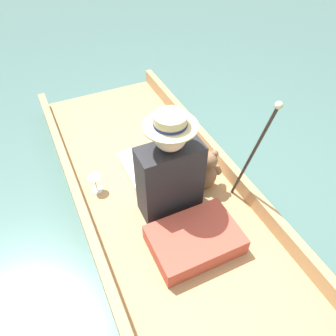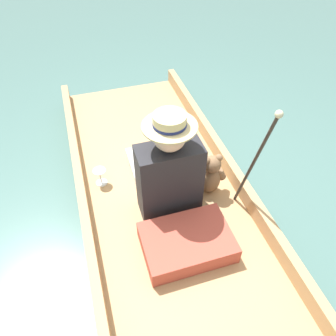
# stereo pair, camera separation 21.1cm
# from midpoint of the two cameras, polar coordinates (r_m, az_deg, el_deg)

# --- Properties ---
(ground_plane) EXTENTS (16.00, 16.00, 0.00)m
(ground_plane) POSITION_cam_midpoint_polar(r_m,az_deg,el_deg) (2.49, -2.95, -8.26)
(ground_plane) COLOR #476B66
(punt_boat) EXTENTS (1.19, 3.31, 0.27)m
(punt_boat) POSITION_cam_midpoint_polar(r_m,az_deg,el_deg) (2.43, -3.02, -7.06)
(punt_boat) COLOR tan
(punt_boat) RESTS_ON ground_plane
(seat_cushion) EXTENTS (0.56, 0.39, 0.13)m
(seat_cushion) POSITION_cam_midpoint_polar(r_m,az_deg,el_deg) (2.11, 1.77, -12.52)
(seat_cushion) COLOR #B24738
(seat_cushion) RESTS_ON punt_boat
(seated_person) EXTENTS (0.42, 0.75, 0.79)m
(seated_person) POSITION_cam_midpoint_polar(r_m,az_deg,el_deg) (2.20, -3.38, -0.57)
(seated_person) COLOR white
(seated_person) RESTS_ON punt_boat
(teddy_bear) EXTENTS (0.24, 0.14, 0.35)m
(teddy_bear) POSITION_cam_midpoint_polar(r_m,az_deg,el_deg) (2.37, 4.33, -0.64)
(teddy_bear) COLOR #846042
(teddy_bear) RESTS_ON punt_boat
(wine_glass) EXTENTS (0.10, 0.10, 0.14)m
(wine_glass) POSITION_cam_midpoint_polar(r_m,az_deg,el_deg) (2.47, -14.99, -2.27)
(wine_glass) COLOR silver
(wine_glass) RESTS_ON punt_boat
(walking_cane) EXTENTS (0.04, 0.25, 0.92)m
(walking_cane) POSITION_cam_midpoint_polar(r_m,az_deg,el_deg) (2.03, 12.13, 3.20)
(walking_cane) COLOR #2D2823
(walking_cane) RESTS_ON punt_boat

